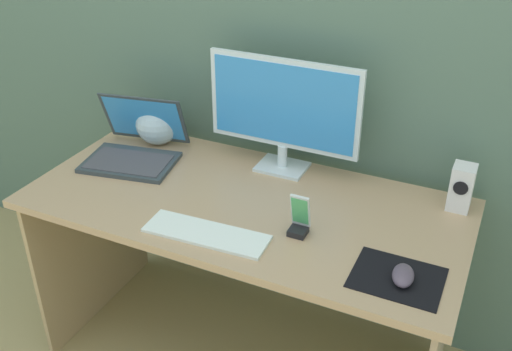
# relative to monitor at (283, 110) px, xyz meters

# --- Properties ---
(wall_back) EXTENTS (6.00, 0.04, 2.50)m
(wall_back) POSITION_rel_monitor_xyz_m (-0.03, 0.15, 0.28)
(wall_back) COLOR #53705D
(wall_back) RESTS_ON ground_plane
(desk) EXTENTS (1.49, 0.70, 0.73)m
(desk) POSITION_rel_monitor_xyz_m (-0.03, -0.26, -0.38)
(desk) COLOR tan
(desk) RESTS_ON ground_plane
(monitor) EXTENTS (0.57, 0.14, 0.42)m
(monitor) POSITION_rel_monitor_xyz_m (0.00, 0.00, 0.00)
(monitor) COLOR silver
(monitor) RESTS_ON desk
(speaker_right) EXTENTS (0.07, 0.08, 0.16)m
(speaker_right) POSITION_rel_monitor_xyz_m (0.63, -0.00, -0.16)
(speaker_right) COLOR white
(speaker_right) RESTS_ON desk
(laptop) EXTENTS (0.38, 0.37, 0.23)m
(laptop) POSITION_rel_monitor_xyz_m (-0.54, -0.16, -0.19)
(laptop) COLOR #343F42
(laptop) RESTS_ON desk
(fishbowl) EXTENTS (0.17, 0.17, 0.17)m
(fishbowl) POSITION_rel_monitor_xyz_m (-0.54, -0.01, -0.15)
(fishbowl) COLOR silver
(fishbowl) RESTS_ON desk
(keyboard_external) EXTENTS (0.40, 0.14, 0.01)m
(keyboard_external) POSITION_rel_monitor_xyz_m (-0.05, -0.49, -0.23)
(keyboard_external) COLOR white
(keyboard_external) RESTS_ON desk
(mousepad) EXTENTS (0.25, 0.20, 0.00)m
(mousepad) POSITION_rel_monitor_xyz_m (0.54, -0.45, -0.23)
(mousepad) COLOR black
(mousepad) RESTS_ON desk
(mouse) EXTENTS (0.07, 0.11, 0.04)m
(mouse) POSITION_rel_monitor_xyz_m (0.55, -0.45, -0.22)
(mouse) COLOR #544755
(mouse) RESTS_ON mousepad
(phone_in_dock) EXTENTS (0.06, 0.06, 0.14)m
(phone_in_dock) POSITION_rel_monitor_xyz_m (0.21, -0.36, -0.19)
(phone_in_dock) COLOR black
(phone_in_dock) RESTS_ON desk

